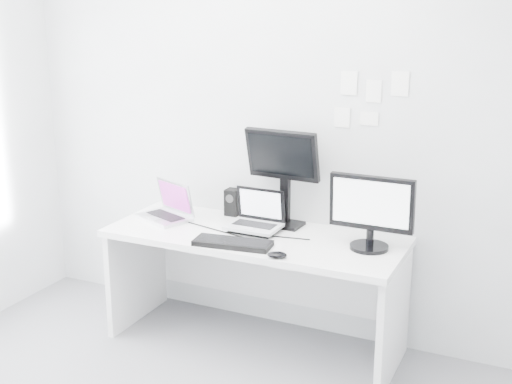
# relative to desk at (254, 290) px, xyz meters

# --- Properties ---
(back_wall) EXTENTS (3.60, 0.00, 3.60)m
(back_wall) POSITION_rel_desk_xyz_m (0.00, 0.35, 0.99)
(back_wall) COLOR silver
(back_wall) RESTS_ON ground
(desk) EXTENTS (1.80, 0.70, 0.73)m
(desk) POSITION_rel_desk_xyz_m (0.00, 0.00, 0.00)
(desk) COLOR white
(desk) RESTS_ON ground
(macbook) EXTENTS (0.41, 0.36, 0.25)m
(macbook) POSITION_rel_desk_xyz_m (-0.65, 0.02, 0.49)
(macbook) COLOR #BBBBC0
(macbook) RESTS_ON desk
(speaker) EXTENTS (0.09, 0.09, 0.17)m
(speaker) POSITION_rel_desk_xyz_m (-0.29, 0.29, 0.45)
(speaker) COLOR black
(speaker) RESTS_ON desk
(dell_laptop) EXTENTS (0.32, 0.25, 0.26)m
(dell_laptop) POSITION_rel_desk_xyz_m (-0.02, 0.03, 0.50)
(dell_laptop) COLOR silver
(dell_laptop) RESTS_ON desk
(rear_monitor) EXTENTS (0.47, 0.19, 0.63)m
(rear_monitor) POSITION_rel_desk_xyz_m (0.09, 0.22, 0.68)
(rear_monitor) COLOR black
(rear_monitor) RESTS_ON desk
(samsung_monitor) EXTENTS (0.48, 0.22, 0.44)m
(samsung_monitor) POSITION_rel_desk_xyz_m (0.70, 0.04, 0.58)
(samsung_monitor) COLOR black
(samsung_monitor) RESTS_ON desk
(keyboard) EXTENTS (0.47, 0.22, 0.03)m
(keyboard) POSITION_rel_desk_xyz_m (-0.03, -0.24, 0.38)
(keyboard) COLOR black
(keyboard) RESTS_ON desk
(mouse) EXTENTS (0.13, 0.10, 0.04)m
(mouse) POSITION_rel_desk_xyz_m (0.28, -0.31, 0.38)
(mouse) COLOR black
(mouse) RESTS_ON desk
(wall_note_0) EXTENTS (0.10, 0.00, 0.14)m
(wall_note_0) POSITION_rel_desk_xyz_m (0.45, 0.34, 1.26)
(wall_note_0) COLOR white
(wall_note_0) RESTS_ON back_wall
(wall_note_1) EXTENTS (0.09, 0.00, 0.13)m
(wall_note_1) POSITION_rel_desk_xyz_m (0.60, 0.34, 1.22)
(wall_note_1) COLOR white
(wall_note_1) RESTS_ON back_wall
(wall_note_2) EXTENTS (0.10, 0.00, 0.14)m
(wall_note_2) POSITION_rel_desk_xyz_m (0.75, 0.34, 1.26)
(wall_note_2) COLOR white
(wall_note_2) RESTS_ON back_wall
(wall_note_3) EXTENTS (0.11, 0.00, 0.08)m
(wall_note_3) POSITION_rel_desk_xyz_m (0.58, 0.34, 1.05)
(wall_note_3) COLOR white
(wall_note_3) RESTS_ON back_wall
(wall_note_4) EXTENTS (0.10, 0.00, 0.12)m
(wall_note_4) POSITION_rel_desk_xyz_m (0.42, 0.34, 1.05)
(wall_note_4) COLOR white
(wall_note_4) RESTS_ON back_wall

